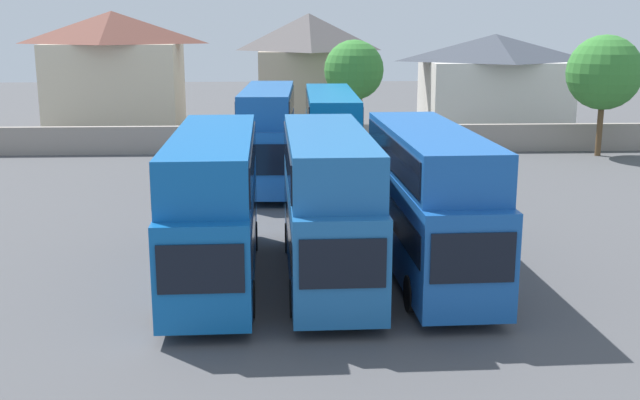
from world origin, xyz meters
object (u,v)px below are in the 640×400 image
Objects in this scene: bus_5 at (331,133)px; tree_behind_wall at (354,71)px; bus_1 at (214,199)px; bus_4 at (268,131)px; house_terrace_left at (115,71)px; bus_3 at (429,194)px; house_terrace_centre at (309,72)px; bus_2 at (328,198)px; house_terrace_right at (494,81)px; tree_left_of_lot at (604,73)px.

tree_behind_wall is (2.31, 12.51, 2.43)m from bus_5.
bus_1 is 15.15m from bus_4.
house_terrace_left reaches higher than tree_behind_wall.
bus_3 reaches higher than bus_5.
house_terrace_left is 1.15× the size of house_terrace_centre.
bus_1 is 36.37m from house_terrace_centre.
bus_2 reaches higher than bus_1.
house_terrace_centre reaches higher than house_terrace_right.
house_terrace_centre is at bearing -177.86° from bus_5.
bus_4 is 1.02× the size of house_terrace_left.
tree_left_of_lot is at bearing -35.09° from house_terrace_centre.
bus_5 is at bearing -155.54° from tree_left_of_lot.
tree_behind_wall is at bearing 170.42° from bus_5.
bus_3 is at bearing -89.95° from tree_behind_wall.
tree_left_of_lot is (17.61, 8.01, 2.54)m from bus_5.
house_terrace_centre is at bearing 172.02° from bus_1.
bus_2 is 1.01× the size of house_terrace_left.
bus_4 is at bearing 173.21° from bus_1.
bus_3 is at bearing -108.22° from house_terrace_right.
bus_4 is 1.17× the size of house_terrace_centre.
bus_5 is 1.57× the size of tree_left_of_lot.
bus_2 reaches higher than bus_5.
house_terrace_left is at bearing 158.98° from tree_left_of_lot.
bus_3 is 0.91× the size of bus_5.
house_terrace_centre reaches higher than bus_3.
bus_3 is (3.38, 0.36, 0.00)m from bus_2.
bus_1 is 40.64m from house_terrace_right.
bus_4 is at bearing -158.34° from tree_left_of_lot.
bus_1 is 28.84m from tree_behind_wall.
bus_2 is 36.21m from house_terrace_centre.
house_terrace_centre reaches higher than bus_2.
tree_behind_wall is at bearing 164.60° from bus_1.
tree_left_of_lot is (22.35, 23.37, 2.52)m from bus_1.
tree_behind_wall is at bearing 172.12° from bus_2.
bus_5 is 19.52m from tree_left_of_lot.
bus_1 is 32.43m from tree_left_of_lot.
house_terrace_centre is 14.58m from house_terrace_right.
house_terrace_left reaches higher than house_terrace_right.
bus_1 is 3.69m from bus_2.
tree_behind_wall is (5.57, 12.79, 2.31)m from bus_4.
tree_behind_wall reaches higher than bus_4.
bus_2 is at bearing -3.02° from bus_5.
house_terrace_centre is at bearing 178.03° from bus_2.
house_terrace_right is (14.56, -0.07, -0.80)m from house_terrace_centre.
house_terrace_centre is 0.80× the size of house_terrace_right.
house_terrace_right is (29.51, -0.06, -0.88)m from house_terrace_left.
house_terrace_centre is (14.95, 0.01, -0.08)m from house_terrace_left.
bus_5 is at bearing 175.08° from bus_2.
house_terrace_right is at bearing 146.54° from bus_5.
house_terrace_centre is 8.67m from tree_behind_wall.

